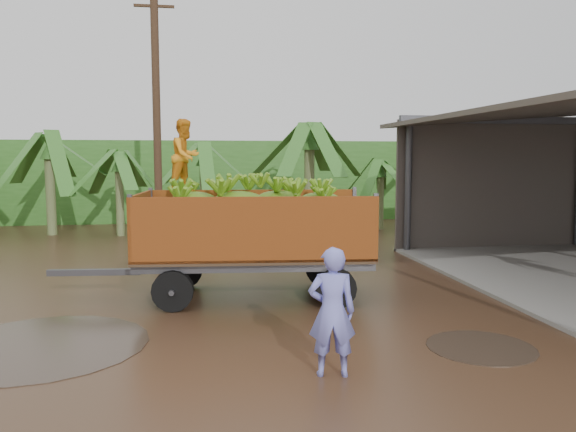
# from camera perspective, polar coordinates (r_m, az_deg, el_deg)

# --- Properties ---
(ground) EXTENTS (100.00, 100.00, 0.00)m
(ground) POSITION_cam_1_polar(r_m,az_deg,el_deg) (10.80, -3.93, -9.45)
(ground) COLOR black
(ground) RESTS_ON ground
(hedge_north) EXTENTS (22.00, 3.00, 3.60)m
(hedge_north) POSITION_cam_1_polar(r_m,az_deg,el_deg) (26.42, -11.39, 3.55)
(hedge_north) COLOR #2D661E
(hedge_north) RESTS_ON ground
(banana_trailer) EXTENTS (6.54, 2.66, 3.65)m
(banana_trailer) POSITION_cam_1_polar(r_m,az_deg,el_deg) (11.46, -3.58, -1.38)
(banana_trailer) COLOR #AD5018
(banana_trailer) RESTS_ON ground
(man_blue) EXTENTS (0.68, 0.49, 1.72)m
(man_blue) POSITION_cam_1_polar(r_m,az_deg,el_deg) (7.47, 4.48, -9.67)
(man_blue) COLOR #7A7EDF
(man_blue) RESTS_ON ground
(utility_pole) EXTENTS (1.20, 0.24, 8.01)m
(utility_pole) POSITION_cam_1_polar(r_m,az_deg,el_deg) (17.97, -13.19, 9.63)
(utility_pole) COLOR #47301E
(utility_pole) RESTS_ON ground
(banana_plants) EXTENTS (24.54, 21.30, 4.29)m
(banana_plants) POSITION_cam_1_polar(r_m,az_deg,el_deg) (17.59, -20.83, 2.27)
(banana_plants) COLOR #2D661E
(banana_plants) RESTS_ON ground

